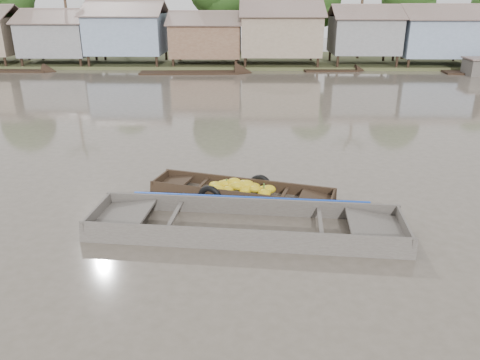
{
  "coord_description": "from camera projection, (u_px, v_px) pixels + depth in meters",
  "views": [
    {
      "loc": [
        0.02,
        -11.75,
        5.61
      ],
      "look_at": [
        -0.26,
        0.51,
        0.8
      ],
      "focal_mm": 35.0,
      "sensor_mm": 36.0,
      "label": 1
    }
  ],
  "objects": [
    {
      "name": "ground",
      "position": [
        249.0,
        213.0,
        12.99
      ],
      "size": [
        120.0,
        120.0,
        0.0
      ],
      "primitive_type": "plane",
      "color": "#524A3E",
      "rests_on": "ground"
    },
    {
      "name": "viewer_boat",
      "position": [
        247.0,
        228.0,
        12.02
      ],
      "size": [
        8.16,
        2.75,
        0.64
      ],
      "rotation": [
        0.0,
        0.0,
        -0.08
      ],
      "color": "#3F3935",
      "rests_on": "ground"
    },
    {
      "name": "riverbank",
      "position": [
        285.0,
        28.0,
        41.45
      ],
      "size": [
        120.0,
        12.47,
        10.22
      ],
      "color": "#384723",
      "rests_on": "ground"
    },
    {
      "name": "distant_boats",
      "position": [
        407.0,
        74.0,
        35.26
      ],
      "size": [
        47.47,
        15.37,
        1.38
      ],
      "color": "black",
      "rests_on": "ground"
    },
    {
      "name": "banana_boat",
      "position": [
        239.0,
        192.0,
        14.05
      ],
      "size": [
        5.64,
        2.79,
        0.77
      ],
      "rotation": [
        0.0,
        0.0,
        -0.28
      ],
      "color": "black",
      "rests_on": "ground"
    }
  ]
}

